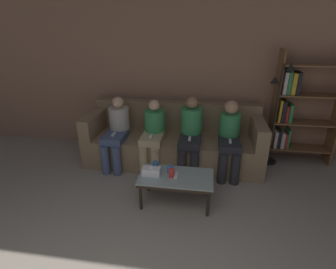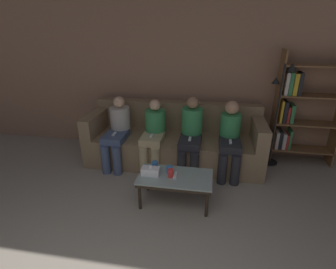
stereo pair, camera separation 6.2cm
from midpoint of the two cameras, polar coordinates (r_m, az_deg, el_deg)
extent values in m
cube|color=#9E755B|center=(4.54, 2.92, 12.47)|extent=(12.00, 0.06, 2.60)
cube|color=#897051|center=(4.30, 1.65, -3.14)|extent=(2.77, 0.94, 0.46)
cube|color=#897051|center=(4.47, 2.40, 4.26)|extent=(2.77, 0.20, 0.47)
cube|color=#897051|center=(4.50, -14.84, 2.70)|extent=(0.18, 0.94, 0.33)
cube|color=#897051|center=(4.18, 19.55, 0.57)|extent=(0.18, 0.94, 0.33)
cube|color=#8C9E99|center=(3.27, 2.13, -9.17)|extent=(0.91, 0.51, 0.02)
cube|color=#2D2319|center=(3.28, 2.12, -9.60)|extent=(0.89, 0.49, 0.04)
cylinder|color=#2D2319|center=(3.29, -5.62, -13.49)|extent=(0.04, 0.04, 0.33)
cylinder|color=#2D2319|center=(3.20, 8.99, -14.86)|extent=(0.04, 0.04, 0.33)
cylinder|color=#2D2319|center=(3.61, -3.93, -9.78)|extent=(0.04, 0.04, 0.33)
cylinder|color=#2D2319|center=(3.53, 9.17, -10.89)|extent=(0.04, 0.04, 0.33)
cylinder|color=#3372BF|center=(3.32, 0.88, -7.60)|extent=(0.08, 0.08, 0.09)
cylinder|color=red|center=(3.22, 1.14, -8.38)|extent=(0.07, 0.07, 0.11)
cylinder|color=#3372BF|center=(3.40, -2.36, -6.70)|extent=(0.08, 0.08, 0.10)
cube|color=white|center=(3.27, -3.27, -8.01)|extent=(0.22, 0.12, 0.10)
sphere|color=white|center=(3.23, -3.29, -7.06)|extent=(0.04, 0.04, 0.04)
cube|color=white|center=(3.26, 2.13, -8.89)|extent=(0.04, 0.15, 0.02)
cube|color=brown|center=(4.50, 22.77, 5.30)|extent=(0.02, 0.32, 1.79)
cube|color=brown|center=(4.84, 27.01, -2.77)|extent=(0.94, 0.32, 0.02)
cube|color=silver|center=(4.68, 22.81, -0.84)|extent=(0.05, 0.24, 0.28)
cube|color=#232328|center=(4.69, 23.45, -0.79)|extent=(0.05, 0.24, 0.30)
cube|color=silver|center=(4.71, 24.07, -1.05)|extent=(0.05, 0.24, 0.26)
cube|color=red|center=(4.73, 24.62, -1.15)|extent=(0.03, 0.24, 0.25)
cube|color=#38844C|center=(4.72, 25.15, -0.75)|extent=(0.03, 0.24, 0.33)
cube|color=brown|center=(4.69, 27.96, 2.17)|extent=(0.94, 0.32, 0.02)
cube|color=gold|center=(4.52, 23.65, 4.77)|extent=(0.03, 0.24, 0.35)
cube|color=#232328|center=(4.54, 24.32, 4.63)|extent=(0.05, 0.24, 0.34)
cube|color=red|center=(4.56, 24.87, 4.11)|extent=(0.04, 0.24, 0.26)
cube|color=#38844C|center=(4.58, 25.56, 4.23)|extent=(0.05, 0.24, 0.29)
cube|color=brown|center=(4.57, 28.98, 7.41)|extent=(0.94, 0.32, 0.02)
cube|color=silver|center=(4.43, 24.61, 10.15)|extent=(0.05, 0.24, 0.34)
cube|color=#38844C|center=(4.44, 25.34, 10.09)|extent=(0.05, 0.24, 0.34)
cube|color=gold|center=(4.46, 26.15, 9.90)|extent=(0.06, 0.24, 0.32)
cube|color=#232328|center=(4.48, 26.96, 9.89)|extent=(0.05, 0.24, 0.34)
cube|color=brown|center=(4.50, 30.07, 12.87)|extent=(0.94, 0.32, 0.02)
cylinder|color=black|center=(4.68, 21.46, -5.58)|extent=(0.26, 0.26, 0.02)
cylinder|color=black|center=(4.38, 22.91, 3.58)|extent=(0.03, 0.03, 1.60)
cone|color=black|center=(4.25, 25.82, 13.07)|extent=(0.14, 0.14, 0.12)
cone|color=black|center=(4.27, 22.88, 10.84)|extent=(0.12, 0.12, 0.10)
cylinder|color=#47567A|center=(4.08, -12.97, -5.32)|extent=(0.13, 0.13, 0.46)
cylinder|color=#47567A|center=(4.01, -10.58, -5.58)|extent=(0.13, 0.13, 0.46)
cube|color=#47567A|center=(4.13, -10.89, -0.45)|extent=(0.32, 0.49, 0.10)
cylinder|color=#B7B2A8|center=(4.28, -9.94, 2.95)|extent=(0.32, 0.32, 0.45)
sphere|color=#DBAD89|center=(4.19, -10.23, 6.98)|extent=(0.18, 0.18, 0.18)
cube|color=white|center=(4.06, -11.19, 0.12)|extent=(0.04, 0.12, 0.02)
cylinder|color=tan|center=(3.94, -4.88, -5.79)|extent=(0.13, 0.13, 0.46)
cylinder|color=tan|center=(3.90, -2.31, -6.02)|extent=(0.13, 0.13, 0.46)
cube|color=tan|center=(3.99, -2.98, -0.88)|extent=(0.32, 0.44, 0.10)
cylinder|color=#388E51|center=(4.13, -2.35, 2.40)|extent=(0.32, 0.32, 0.43)
sphere|color=#DBAD89|center=(4.04, -2.42, 6.41)|extent=(0.17, 0.17, 0.17)
cube|color=white|center=(3.93, -3.14, -0.26)|extent=(0.04, 0.12, 0.02)
cylinder|color=#28282D|center=(3.82, 3.46, -6.74)|extent=(0.13, 0.13, 0.46)
cylinder|color=#28282D|center=(3.81, 6.18, -6.94)|extent=(0.13, 0.13, 0.46)
cube|color=#28282D|center=(3.90, 5.28, -1.55)|extent=(0.32, 0.48, 0.10)
cylinder|color=#388E51|center=(4.05, 5.67, 2.32)|extent=(0.32, 0.32, 0.49)
sphere|color=#997051|center=(3.94, 5.86, 6.90)|extent=(0.18, 0.18, 0.18)
cube|color=white|center=(3.83, 5.25, -0.95)|extent=(0.04, 0.12, 0.02)
cylinder|color=#28282D|center=(3.81, 12.19, -7.34)|extent=(0.13, 0.13, 0.46)
cylinder|color=#28282D|center=(3.83, 14.90, -7.49)|extent=(0.13, 0.13, 0.46)
cube|color=#28282D|center=(3.90, 13.75, -2.11)|extent=(0.30, 0.48, 0.10)
cylinder|color=#388E51|center=(4.06, 13.80, 1.41)|extent=(0.30, 0.30, 0.44)
sphere|color=tan|center=(3.96, 14.22, 5.71)|extent=(0.20, 0.20, 0.20)
cube|color=white|center=(3.83, 13.88, -1.52)|extent=(0.04, 0.12, 0.02)
camera|label=1|loc=(0.03, -89.51, 0.20)|focal=28.00mm
camera|label=2|loc=(0.03, 90.49, -0.20)|focal=28.00mm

